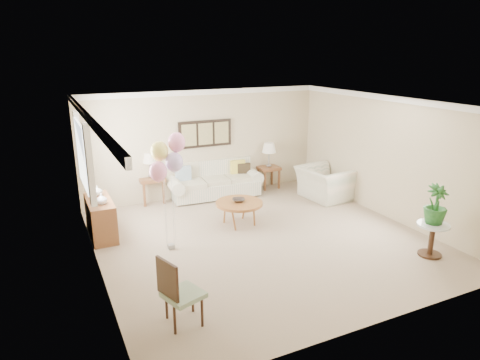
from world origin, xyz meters
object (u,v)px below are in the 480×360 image
at_px(sofa, 214,183).
at_px(balloon_cluster, 167,158).
at_px(accent_chair, 178,291).
at_px(coffee_table, 239,204).
at_px(armchair, 324,183).

distance_m(sofa, balloon_cluster, 3.33).
bearing_deg(balloon_cluster, accent_chair, -104.20).
xyz_separation_m(coffee_table, balloon_cluster, (-1.60, -0.49, 1.26)).
distance_m(coffee_table, armchair, 2.65).
bearing_deg(accent_chair, balloon_cluster, 75.80).
xyz_separation_m(armchair, accent_chair, (-4.75, -3.33, 0.11)).
relative_size(sofa, balloon_cluster, 1.13).
height_order(sofa, balloon_cluster, balloon_cluster).
relative_size(accent_chair, balloon_cluster, 0.45).
xyz_separation_m(sofa, balloon_cluster, (-1.83, -2.43, 1.37)).
height_order(coffee_table, accent_chair, accent_chair).
bearing_deg(coffee_table, accent_chair, -128.52).
bearing_deg(armchair, accent_chair, 120.25).
xyz_separation_m(sofa, armchair, (2.36, -1.33, 0.04)).
xyz_separation_m(sofa, coffee_table, (-0.23, -1.94, 0.11)).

